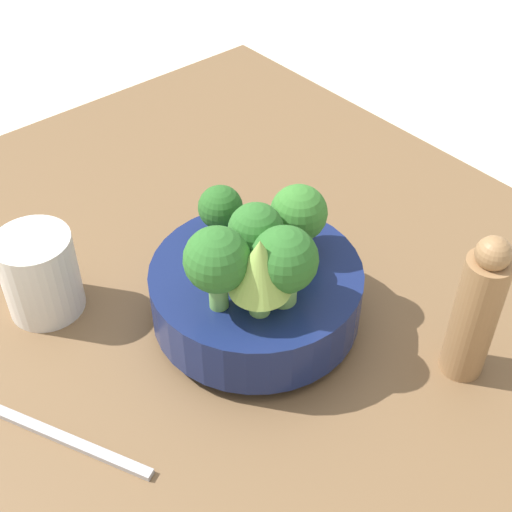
{
  "coord_description": "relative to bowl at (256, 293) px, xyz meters",
  "views": [
    {
      "loc": [
        0.42,
        -0.35,
        0.61
      ],
      "look_at": [
        0.02,
        -0.02,
        0.14
      ],
      "focal_mm": 50.0,
      "sensor_mm": 36.0,
      "label": 1
    }
  ],
  "objects": [
    {
      "name": "broccoli_floret_left",
      "position": [
        -0.06,
        0.01,
        0.07
      ],
      "size": [
        0.05,
        0.05,
        0.06
      ],
      "color": "#7AB256",
      "rests_on": "bowl"
    },
    {
      "name": "pepper_mill",
      "position": [
        0.18,
        0.12,
        0.04
      ],
      "size": [
        0.04,
        0.04,
        0.17
      ],
      "color": "#997047",
      "rests_on": "table"
    },
    {
      "name": "table",
      "position": [
        -0.02,
        0.02,
        -0.07
      ],
      "size": [
        1.0,
        0.79,
        0.05
      ],
      "color": "brown",
      "rests_on": "ground_plane"
    },
    {
      "name": "broccoli_floret_front",
      "position": [
        0.01,
        -0.06,
        0.09
      ],
      "size": [
        0.06,
        0.06,
        0.09
      ],
      "color": "#6BA34C",
      "rests_on": "bowl"
    },
    {
      "name": "romanesco_piece_near",
      "position": [
        0.04,
        -0.03,
        0.09
      ],
      "size": [
        0.06,
        0.06,
        0.09
      ],
      "color": "#7AB256",
      "rests_on": "bowl"
    },
    {
      "name": "cup",
      "position": [
        -0.16,
        -0.16,
        0.01
      ],
      "size": [
        0.08,
        0.08,
        0.1
      ],
      "color": "silver",
      "rests_on": "table"
    },
    {
      "name": "broccoli_floret_right",
      "position": [
        0.05,
        -0.01,
        0.08
      ],
      "size": [
        0.06,
        0.06,
        0.08
      ],
      "color": "#7AB256",
      "rests_on": "bowl"
    },
    {
      "name": "broccoli_floret_back",
      "position": [
        0.0,
        0.05,
        0.07
      ],
      "size": [
        0.06,
        0.06,
        0.08
      ],
      "color": "#609347",
      "rests_on": "bowl"
    },
    {
      "name": "fork",
      "position": [
        0.01,
        -0.23,
        -0.04
      ],
      "size": [
        0.16,
        0.08,
        0.01
      ],
      "color": "#B2B2B7",
      "rests_on": "table"
    },
    {
      "name": "ground_plane",
      "position": [
        -0.02,
        0.02,
        -0.09
      ],
      "size": [
        6.0,
        6.0,
        0.0
      ],
      "primitive_type": "plane",
      "color": "beige"
    },
    {
      "name": "bowl",
      "position": [
        0.0,
        0.0,
        0.0
      ],
      "size": [
        0.22,
        0.22,
        0.07
      ],
      "color": "navy",
      "rests_on": "table"
    },
    {
      "name": "broccoli_floret_center",
      "position": [
        -0.0,
        0.0,
        0.08
      ],
      "size": [
        0.05,
        0.05,
        0.08
      ],
      "color": "#7AB256",
      "rests_on": "bowl"
    }
  ]
}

